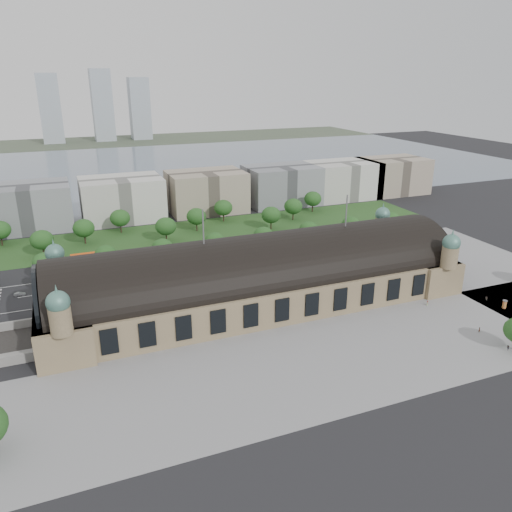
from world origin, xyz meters
name	(u,v)px	position (x,y,z in m)	size (l,w,h in m)	color
ground	(259,303)	(0.00, 0.00, 0.00)	(900.00, 900.00, 0.00)	black
station	(259,277)	(0.00, 0.00, 10.28)	(150.00, 48.40, 44.30)	#8F7D59
plaza_south	(346,357)	(10.00, -44.00, 0.00)	(190.00, 48.00, 0.12)	gray
plaza_east	(475,265)	(103.00, 0.00, 0.00)	(56.00, 100.00, 0.12)	gray
road_slab	(181,274)	(-20.00, 38.00, 0.00)	(260.00, 26.00, 0.10)	black
grass_belt	(164,236)	(-15.00, 93.00, 0.00)	(300.00, 45.00, 0.10)	#2A4F1F
petrol_station	(90,257)	(-53.91, 65.28, 2.95)	(14.00, 13.00, 5.05)	#DA490C
lake	(132,168)	(0.00, 298.00, 0.00)	(700.00, 320.00, 0.08)	slate
far_shore	(107,142)	(0.00, 498.00, 0.00)	(700.00, 120.00, 0.14)	#44513D
far_tower_left	(50,109)	(-60.00, 508.00, 40.00)	(24.00, 24.00, 80.00)	#9EA8B2
far_tower_mid	(102,105)	(0.00, 508.00, 42.50)	(24.00, 24.00, 85.00)	#9EA8B2
far_tower_right	(140,109)	(45.00, 508.00, 37.50)	(24.00, 24.00, 75.00)	#9EA8B2
office_2	(27,207)	(-80.00, 133.00, 12.00)	(45.00, 32.00, 24.00)	gray
office_3	(122,199)	(-30.00, 133.00, 12.00)	(45.00, 32.00, 24.00)	silver
office_4	(206,192)	(20.00, 133.00, 12.00)	(45.00, 32.00, 24.00)	tan
office_5	(281,185)	(70.00, 133.00, 12.00)	(45.00, 32.00, 24.00)	gray
office_6	(342,180)	(115.00, 133.00, 12.00)	(45.00, 32.00, 24.00)	silver
office_7	(392,176)	(155.00, 133.00, 12.00)	(45.00, 32.00, 24.00)	tan
tree_row_2	(45,263)	(-72.00, 53.00, 7.43)	(9.60, 9.60, 11.52)	#2D2116
tree_row_3	(106,255)	(-48.00, 53.00, 7.43)	(9.60, 9.60, 11.52)	#2D2116
tree_row_4	(162,248)	(-24.00, 53.00, 7.43)	(9.60, 9.60, 11.52)	#2D2116
tree_row_5	(215,241)	(0.00, 53.00, 7.43)	(9.60, 9.60, 11.52)	#2D2116
tree_row_6	(263,235)	(24.00, 53.00, 7.43)	(9.60, 9.60, 11.52)	#2D2116
tree_row_7	(309,230)	(48.00, 53.00, 7.43)	(9.60, 9.60, 11.52)	#2D2116
tree_row_8	(351,225)	(72.00, 53.00, 7.43)	(9.60, 9.60, 11.52)	#2D2116
tree_row_9	(390,220)	(96.00, 53.00, 7.43)	(9.60, 9.60, 11.52)	#2D2116
tree_belt_2	(0,230)	(-92.00, 107.00, 8.05)	(10.40, 10.40, 12.48)	#2D2116
tree_belt_3	(42,240)	(-73.00, 83.00, 8.05)	(10.40, 10.40, 12.48)	#2D2116
tree_belt_4	(84,228)	(-54.00, 95.00, 8.05)	(10.40, 10.40, 12.48)	#2D2116
tree_belt_5	(120,218)	(-35.00, 107.00, 8.05)	(10.40, 10.40, 12.48)	#2D2116
tree_belt_6	(166,226)	(-16.00, 83.00, 8.05)	(10.40, 10.40, 12.48)	#2D2116
tree_belt_7	(196,216)	(3.00, 95.00, 8.05)	(10.40, 10.40, 12.48)	#2D2116
tree_belt_8	(223,208)	(22.00, 107.00, 8.05)	(10.40, 10.40, 12.48)	#2D2116
tree_belt_9	(271,215)	(41.00, 83.00, 8.05)	(10.40, 10.40, 12.48)	#2D2116
tree_belt_10	(293,206)	(60.00, 95.00, 8.05)	(10.40, 10.40, 12.48)	#2D2116
tree_belt_11	(313,199)	(79.00, 107.00, 8.05)	(10.40, 10.40, 12.48)	#2D2116
traffic_car_1	(20,294)	(-81.77, 40.03, 0.66)	(1.39, 3.98, 1.31)	gray
traffic_car_2	(107,290)	(-50.50, 31.18, 0.68)	(2.25, 4.88, 1.36)	black
traffic_car_3	(164,266)	(-24.65, 48.87, 0.69)	(1.95, 4.79, 1.39)	maroon
traffic_car_4	(230,267)	(1.53, 36.83, 0.73)	(1.73, 4.29, 1.46)	#1C1A49
traffic_car_5	(273,251)	(27.22, 48.35, 0.72)	(1.52, 4.37, 1.44)	#5C5F64
traffic_car_6	(376,246)	(75.78, 36.06, 0.71)	(2.36, 5.13, 1.43)	white
parked_car_0	(57,304)	(-68.76, 25.00, 0.80)	(1.69, 4.86, 1.60)	black
parked_car_1	(78,305)	(-61.77, 21.00, 0.75)	(2.49, 5.40, 1.50)	maroon
parked_car_2	(114,296)	(-48.58, 25.00, 0.71)	(1.99, 4.90, 1.42)	#191A48
parked_car_3	(93,303)	(-56.75, 21.00, 0.81)	(1.91, 4.74, 1.61)	#5A5D62
parked_car_4	(114,297)	(-48.75, 23.48, 0.72)	(1.53, 4.39, 1.45)	silver
parked_car_5	(147,291)	(-36.43, 25.00, 0.74)	(2.45, 5.30, 1.47)	#9C9EA5
parked_car_6	(169,287)	(-27.70, 25.00, 0.77)	(2.16, 5.31, 1.54)	black
bus_west	(210,276)	(-9.98, 28.48, 1.54)	(2.59, 11.08, 3.09)	#B21C1C
bus_mid	(223,274)	(-4.89, 27.00, 1.83)	(3.08, 13.18, 3.67)	beige
bus_east	(272,267)	(16.92, 27.02, 1.75)	(2.94, 12.57, 3.50)	beige
advertising_column	(504,304)	(80.00, -36.94, 1.63)	(1.66, 1.66, 3.14)	#CF334D
pedestrian_0	(427,303)	(56.07, -24.71, 0.89)	(0.87, 0.50, 1.79)	gray
pedestrian_1	(479,330)	(58.16, -47.36, 0.94)	(0.69, 0.45, 1.88)	gray
pedestrian_2	(486,298)	(79.29, -29.46, 0.94)	(0.92, 0.53, 1.89)	gray
pedestrian_4	(508,348)	(57.60, -59.23, 0.90)	(1.17, 0.51, 1.81)	gray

